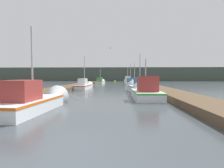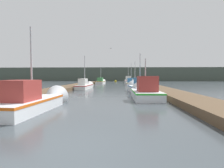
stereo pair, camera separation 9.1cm
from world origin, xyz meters
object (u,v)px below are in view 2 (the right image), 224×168
(fishing_boat_3, at_px, (85,86))
(fishing_boat_6, at_px, (101,82))
(mooring_piling_1, at_px, (133,81))
(seagull_lead, at_px, (111,48))
(fishing_boat_7, at_px, (128,81))
(fishing_boat_1, at_px, (145,92))
(fishing_boat_4, at_px, (135,85))
(mooring_piling_2, at_px, (140,84))
(mooring_piling_0, at_px, (100,80))
(fishing_boat_2, at_px, (139,88))
(fishing_boat_5, at_px, (131,83))
(fishing_boat_0, at_px, (36,100))
(channel_buoy, at_px, (116,81))

(fishing_boat_3, distance_m, fishing_boat_6, 14.72)
(mooring_piling_1, bearing_deg, seagull_lead, -108.64)
(fishing_boat_7, relative_size, seagull_lead, 9.59)
(fishing_boat_1, relative_size, fishing_boat_4, 1.07)
(mooring_piling_1, bearing_deg, mooring_piling_2, -90.23)
(mooring_piling_0, bearing_deg, fishing_boat_2, -75.10)
(fishing_boat_4, relative_size, fishing_boat_5, 1.03)
(fishing_boat_4, distance_m, fishing_boat_6, 12.38)
(fishing_boat_3, bearing_deg, fishing_boat_0, -86.98)
(fishing_boat_4, height_order, fishing_boat_7, fishing_boat_4)
(fishing_boat_2, distance_m, channel_buoy, 30.45)
(fishing_boat_1, xyz_separation_m, mooring_piling_2, (1.17, 13.30, 0.03))
(mooring_piling_0, xyz_separation_m, channel_buoy, (4.01, 3.00, -0.32))
(fishing_boat_2, distance_m, fishing_boat_3, 7.88)
(fishing_boat_1, relative_size, fishing_boat_7, 0.97)
(fishing_boat_5, bearing_deg, mooring_piling_1, 84.65)
(mooring_piling_2, relative_size, seagull_lead, 1.78)
(fishing_boat_1, xyz_separation_m, fishing_boat_5, (0.15, 19.23, -0.10))
(fishing_boat_3, height_order, fishing_boat_4, fishing_boat_3)
(fishing_boat_3, relative_size, fishing_boat_5, 1.20)
(fishing_boat_1, bearing_deg, fishing_boat_2, 88.22)
(fishing_boat_4, bearing_deg, fishing_boat_2, -86.82)
(fishing_boat_2, bearing_deg, mooring_piling_0, 99.49)
(fishing_boat_4, bearing_deg, mooring_piling_1, 91.55)
(fishing_boat_0, bearing_deg, fishing_boat_2, 59.70)
(fishing_boat_4, bearing_deg, fishing_boat_1, -86.59)
(fishing_boat_4, relative_size, fishing_boat_6, 1.03)
(fishing_boat_4, xyz_separation_m, seagull_lead, (-3.71, 0.91, 5.59))
(fishing_boat_3, height_order, fishing_boat_5, fishing_boat_3)
(fishing_boat_5, distance_m, fishing_boat_6, 7.65)
(fishing_boat_2, relative_size, fishing_boat_6, 1.34)
(fishing_boat_0, relative_size, fishing_boat_5, 1.16)
(fishing_boat_7, height_order, channel_buoy, fishing_boat_7)
(fishing_boat_4, bearing_deg, fishing_boat_5, 97.01)
(fishing_boat_3, xyz_separation_m, mooring_piling_0, (-0.79, 22.77, 0.08))
(fishing_boat_1, xyz_separation_m, channel_buoy, (-3.15, 34.93, -0.30))
(fishing_boat_0, distance_m, fishing_boat_6, 28.57)
(fishing_boat_2, bearing_deg, seagull_lead, 104.57)
(fishing_boat_4, bearing_deg, fishing_boat_0, -104.58)
(channel_buoy, bearing_deg, mooring_piling_0, -143.24)
(fishing_boat_3, distance_m, seagull_lead, 8.03)
(fishing_boat_1, relative_size, fishing_boat_6, 1.10)
(fishing_boat_1, relative_size, fishing_boat_2, 0.82)
(fishing_boat_6, xyz_separation_m, mooring_piling_0, (-1.24, 8.06, 0.08))
(fishing_boat_5, relative_size, fishing_boat_6, 1.00)
(fishing_boat_0, bearing_deg, mooring_piling_2, 71.07)
(mooring_piling_2, bearing_deg, fishing_boat_4, -173.37)
(fishing_boat_2, bearing_deg, fishing_boat_1, -96.56)
(fishing_boat_0, height_order, channel_buoy, fishing_boat_0)
(fishing_boat_4, relative_size, fishing_boat_7, 0.91)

